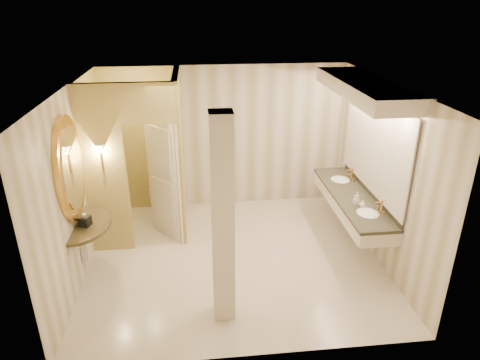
% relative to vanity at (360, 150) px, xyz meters
% --- Properties ---
extents(floor, '(4.50, 4.50, 0.00)m').
position_rel_vanity_xyz_m(floor, '(-1.98, -0.29, -1.63)').
color(floor, beige).
rests_on(floor, ground).
extents(ceiling, '(4.50, 4.50, 0.00)m').
position_rel_vanity_xyz_m(ceiling, '(-1.98, -0.29, 1.07)').
color(ceiling, white).
rests_on(ceiling, wall_back).
extents(wall_back, '(4.50, 0.02, 2.70)m').
position_rel_vanity_xyz_m(wall_back, '(-1.98, 1.71, -0.28)').
color(wall_back, beige).
rests_on(wall_back, floor).
extents(wall_front, '(4.50, 0.02, 2.70)m').
position_rel_vanity_xyz_m(wall_front, '(-1.98, -2.29, -0.28)').
color(wall_front, beige).
rests_on(wall_front, floor).
extents(wall_left, '(0.02, 4.00, 2.70)m').
position_rel_vanity_xyz_m(wall_left, '(-4.23, -0.29, -0.28)').
color(wall_left, beige).
rests_on(wall_left, floor).
extents(wall_right, '(0.02, 4.00, 2.70)m').
position_rel_vanity_xyz_m(wall_right, '(0.27, -0.29, -0.28)').
color(wall_right, beige).
rests_on(wall_right, floor).
extents(toilet_closet, '(1.50, 1.55, 2.70)m').
position_rel_vanity_xyz_m(toilet_closet, '(-3.11, 0.67, -0.24)').
color(toilet_closet, tan).
rests_on(toilet_closet, floor).
extents(wall_sconce, '(0.14, 0.14, 0.42)m').
position_rel_vanity_xyz_m(wall_sconce, '(-3.90, 0.14, 0.10)').
color(wall_sconce, '#B87B3B').
rests_on(wall_sconce, toilet_closet).
extents(vanity, '(0.75, 2.51, 2.09)m').
position_rel_vanity_xyz_m(vanity, '(0.00, 0.00, 0.00)').
color(vanity, silver).
rests_on(vanity, floor).
extents(console_shelf, '(1.13, 1.13, 2.01)m').
position_rel_vanity_xyz_m(console_shelf, '(-4.19, -0.48, -0.28)').
color(console_shelf, black).
rests_on(console_shelf, floor).
extents(pillar, '(0.27, 0.27, 2.70)m').
position_rel_vanity_xyz_m(pillar, '(-2.23, -1.53, -0.28)').
color(pillar, silver).
rests_on(pillar, floor).
extents(tissue_box, '(0.18, 0.18, 0.14)m').
position_rel_vanity_xyz_m(tissue_box, '(-4.09, -0.55, -0.68)').
color(tissue_box, black).
rests_on(tissue_box, console_shelf).
extents(toilet, '(0.55, 0.76, 0.70)m').
position_rel_vanity_xyz_m(toilet, '(-3.10, 1.30, -1.28)').
color(toilet, white).
rests_on(toilet, floor).
extents(soap_bottle_a, '(0.08, 0.08, 0.15)m').
position_rel_vanity_xyz_m(soap_bottle_a, '(-0.11, -0.34, -0.68)').
color(soap_bottle_a, beige).
rests_on(soap_bottle_a, vanity).
extents(soap_bottle_b, '(0.10, 0.10, 0.11)m').
position_rel_vanity_xyz_m(soap_bottle_b, '(-0.04, -0.44, -0.70)').
color(soap_bottle_b, silver).
rests_on(soap_bottle_b, vanity).
extents(soap_bottle_c, '(0.08, 0.08, 0.19)m').
position_rel_vanity_xyz_m(soap_bottle_c, '(-0.10, -0.32, -0.66)').
color(soap_bottle_c, '#C6B28C').
rests_on(soap_bottle_c, vanity).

